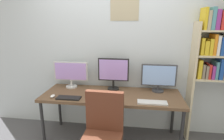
# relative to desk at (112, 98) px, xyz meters

# --- Properties ---
(wall_back) EXTENTS (4.39, 0.11, 2.60)m
(wall_back) POSITION_rel_desk_xyz_m (0.00, 0.42, 0.61)
(wall_back) COLOR silver
(wall_back) RESTS_ON ground_plane
(desk) EXTENTS (1.99, 0.68, 0.74)m
(desk) POSITION_rel_desk_xyz_m (0.00, 0.00, 0.00)
(desk) COLOR brown
(desk) RESTS_ON ground_plane
(bookshelf) EXTENTS (0.83, 0.28, 1.94)m
(bookshelf) POSITION_rel_desk_xyz_m (1.53, 0.23, 0.62)
(bookshelf) COLOR beige
(bookshelf) RESTS_ON ground_plane
(monitor_left) EXTENTS (0.54, 0.18, 0.41)m
(monitor_left) POSITION_rel_desk_xyz_m (-0.68, 0.21, 0.29)
(monitor_left) COLOR silver
(monitor_left) RESTS_ON desk
(monitor_center) EXTENTS (0.47, 0.18, 0.49)m
(monitor_center) POSITION_rel_desk_xyz_m (0.00, 0.21, 0.33)
(monitor_center) COLOR black
(monitor_center) RESTS_ON desk
(monitor_right) EXTENTS (0.51, 0.18, 0.41)m
(monitor_right) POSITION_rel_desk_xyz_m (0.68, 0.21, 0.28)
(monitor_right) COLOR #38383D
(monitor_right) RESTS_ON desk
(keyboard_left) EXTENTS (0.33, 0.13, 0.02)m
(keyboard_left) POSITION_rel_desk_xyz_m (-0.56, -0.23, 0.06)
(keyboard_left) COLOR black
(keyboard_left) RESTS_ON desk
(keyboard_right) EXTENTS (0.38, 0.13, 0.02)m
(keyboard_right) POSITION_rel_desk_xyz_m (0.56, -0.23, 0.06)
(keyboard_right) COLOR silver
(keyboard_right) RESTS_ON desk
(mouse_left_side) EXTENTS (0.06, 0.10, 0.03)m
(mouse_left_side) POSITION_rel_desk_xyz_m (-0.80, -0.21, 0.07)
(mouse_left_side) COLOR silver
(mouse_left_side) RESTS_ON desk
(mouse_right_side) EXTENTS (0.06, 0.10, 0.03)m
(mouse_right_side) POSITION_rel_desk_xyz_m (0.05, -0.21, 0.07)
(mouse_right_side) COLOR #38383D
(mouse_right_side) RESTS_ON desk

